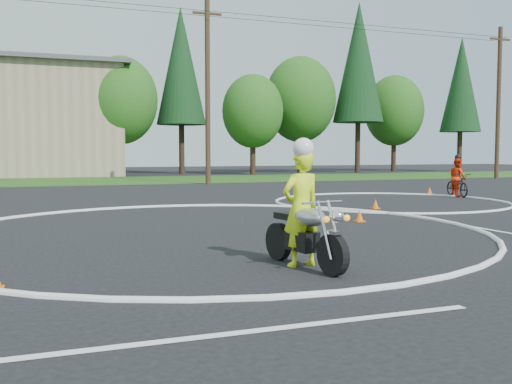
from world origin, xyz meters
name	(u,v)px	position (x,y,z in m)	size (l,w,h in m)	color
ground	(257,254)	(0.00, 0.00, 0.00)	(120.00, 120.00, 0.00)	black
grass_strip	(104,181)	(0.00, 27.00, 0.01)	(120.00, 10.00, 0.02)	#1E4714
course_markings	(276,220)	(2.17, 4.35, 0.01)	(19.05, 19.05, 0.12)	silver
primary_motorcycle	(306,234)	(0.28, -1.37, 0.52)	(0.70, 2.01, 1.07)	black
rider_primary_grp	(301,205)	(0.27, -1.23, 0.95)	(0.72, 0.54, 1.98)	#D4F519
rider_second_grp	(457,182)	(11.93, 9.20, 0.59)	(1.02, 1.85, 1.69)	black
traffic_cones	(361,215)	(4.21, 3.57, 0.14)	(18.40, 14.34, 0.30)	#F45F0C
treeline	(278,93)	(14.78, 34.61, 6.62)	(38.20, 8.10, 14.52)	#382619
utility_poles	(208,89)	(5.00, 21.00, 5.20)	(41.60, 1.12, 10.00)	#473321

